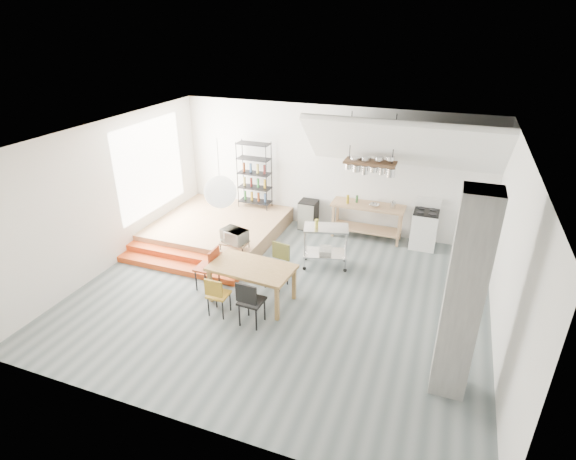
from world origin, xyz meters
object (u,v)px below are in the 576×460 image
at_px(rolling_cart, 326,241).
at_px(stove, 424,229).
at_px(mini_fridge, 308,215).
at_px(dining_table, 252,270).

bearing_deg(rolling_cart, stove, 26.72).
relative_size(stove, mini_fridge, 1.53).
xyz_separation_m(dining_table, mini_fridge, (-0.03, 3.62, -0.30)).
distance_m(rolling_cart, mini_fridge, 2.07).
bearing_deg(mini_fridge, rolling_cart, -61.19).
bearing_deg(rolling_cart, dining_table, -132.88).
distance_m(stove, mini_fridge, 2.97).
relative_size(dining_table, rolling_cart, 1.56).
distance_m(stove, dining_table, 4.63).
height_order(rolling_cart, mini_fridge, rolling_cart).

